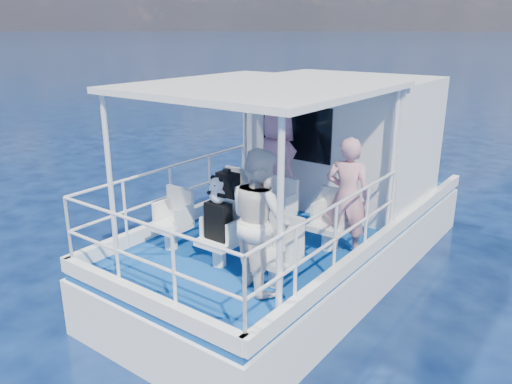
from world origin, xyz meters
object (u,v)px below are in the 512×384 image
Objects in this scene: backpack_center at (218,221)px; panda at (217,190)px; passenger_stbd_aft at (260,220)px; passenger_port_fwd at (277,164)px.

backpack_center is 0.42m from panda.
passenger_stbd_aft is 4.84× the size of panda.
passenger_stbd_aft is at bearing -8.37° from panda.
panda is (0.41, -1.92, 0.15)m from passenger_port_fwd.
passenger_port_fwd is 1.06× the size of passenger_stbd_aft.
passenger_stbd_aft is at bearing 144.42° from passenger_port_fwd.
backpack_center is (0.42, -1.93, -0.28)m from passenger_port_fwd.
panda is at bearing 143.77° from backpack_center.
backpack_center is 1.40× the size of panda.
passenger_port_fwd is at bearing 102.03° from panda.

